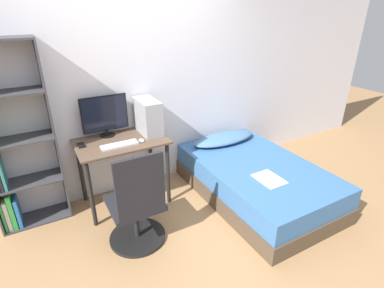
# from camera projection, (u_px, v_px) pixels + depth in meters

# --- Properties ---
(ground_plane) EXTENTS (14.00, 14.00, 0.00)m
(ground_plane) POSITION_uv_depth(u_px,v_px,m) (196.00, 252.00, 2.81)
(ground_plane) COLOR #9E754C
(wall_back) EXTENTS (8.00, 0.05, 2.50)m
(wall_back) POSITION_uv_depth(u_px,v_px,m) (134.00, 87.00, 3.41)
(wall_back) COLOR silver
(wall_back) RESTS_ON ground_plane
(desk) EXTENTS (0.95, 0.61, 0.78)m
(desk) POSITION_uv_depth(u_px,v_px,m) (122.00, 152.00, 3.27)
(desk) COLOR brown
(desk) RESTS_ON ground_plane
(bookshelf) EXTENTS (0.66, 0.30, 1.86)m
(bookshelf) POSITION_uv_depth(u_px,v_px,m) (4.00, 148.00, 2.83)
(bookshelf) COLOR #38383D
(bookshelf) RESTS_ON ground_plane
(office_chair) EXTENTS (0.55, 0.55, 1.01)m
(office_chair) POSITION_uv_depth(u_px,v_px,m) (137.00, 211.00, 2.77)
(office_chair) COLOR black
(office_chair) RESTS_ON ground_plane
(bed) EXTENTS (1.18, 1.89, 0.43)m
(bed) POSITION_uv_depth(u_px,v_px,m) (256.00, 180.00, 3.57)
(bed) COLOR #4C3D2D
(bed) RESTS_ON ground_plane
(pillow) EXTENTS (0.90, 0.36, 0.11)m
(pillow) POSITION_uv_depth(u_px,v_px,m) (224.00, 139.00, 3.99)
(pillow) COLOR teal
(pillow) RESTS_ON bed
(magazine) EXTENTS (0.24, 0.32, 0.01)m
(magazine) POSITION_uv_depth(u_px,v_px,m) (269.00, 179.00, 3.17)
(magazine) COLOR silver
(magazine) RESTS_ON bed
(monitor) EXTENTS (0.50, 0.17, 0.46)m
(monitor) POSITION_uv_depth(u_px,v_px,m) (105.00, 115.00, 3.24)
(monitor) COLOR black
(monitor) RESTS_ON desk
(keyboard) EXTENTS (0.38, 0.12, 0.02)m
(keyboard) POSITION_uv_depth(u_px,v_px,m) (120.00, 145.00, 3.09)
(keyboard) COLOR silver
(keyboard) RESTS_ON desk
(pc_tower) EXTENTS (0.20, 0.42, 0.38)m
(pc_tower) POSITION_uv_depth(u_px,v_px,m) (148.00, 116.00, 3.35)
(pc_tower) COLOR #99999E
(pc_tower) RESTS_ON desk
(mouse) EXTENTS (0.06, 0.09, 0.02)m
(mouse) POSITION_uv_depth(u_px,v_px,m) (142.00, 140.00, 3.20)
(mouse) COLOR silver
(mouse) RESTS_ON desk
(phone) EXTENTS (0.07, 0.14, 0.01)m
(phone) POSITION_uv_depth(u_px,v_px,m) (81.00, 145.00, 3.10)
(phone) COLOR black
(phone) RESTS_ON desk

